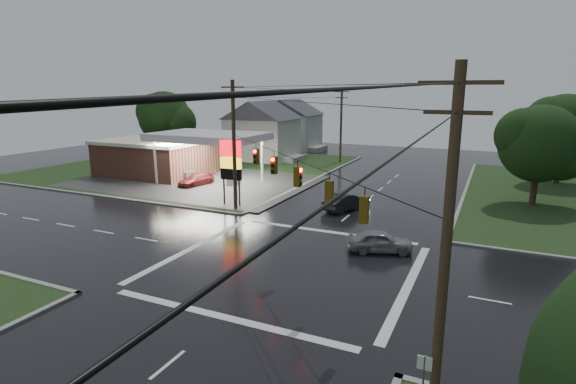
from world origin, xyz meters
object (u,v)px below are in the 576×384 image
at_px(pylon_sign, 231,162).
at_px(utility_pole_se, 446,246).
at_px(utility_pole_nw, 234,144).
at_px(car_pump, 196,180).
at_px(tree_nw_behind, 166,118).
at_px(car_crossing, 380,241).
at_px(house_near, 263,130).
at_px(tree_ne_far, 565,128).
at_px(utility_pole_n, 341,124).
at_px(tree_ne_near, 541,144).
at_px(house_far, 290,124).
at_px(gas_station, 165,154).
at_px(car_north, 346,202).

relative_size(pylon_sign, utility_pole_se, 0.55).
relative_size(utility_pole_nw, car_pump, 2.48).
bearing_deg(car_pump, tree_nw_behind, 148.45).
bearing_deg(car_pump, car_crossing, -16.25).
distance_m(house_near, tree_ne_far, 38.19).
xyz_separation_m(utility_pole_se, utility_pole_n, (-19.00, 47.50, -0.25)).
bearing_deg(tree_ne_near, utility_pole_nw, -152.14).
bearing_deg(house_near, tree_ne_far, -3.01).
xyz_separation_m(pylon_sign, utility_pole_nw, (1.00, -1.00, 1.71)).
relative_size(house_near, car_pump, 2.49).
distance_m(house_far, tree_ne_far, 41.57).
distance_m(house_far, car_pump, 32.24).
distance_m(utility_pole_n, car_crossing, 36.58).
relative_size(utility_pole_nw, house_near, 1.00).
bearing_deg(car_pump, tree_ne_far, 37.19).
height_order(utility_pole_nw, tree_ne_far, utility_pole_nw).
height_order(gas_station, car_pump, gas_station).
bearing_deg(tree_nw_behind, pylon_sign, -39.87).
bearing_deg(car_crossing, utility_pole_n, 2.61).
xyz_separation_m(house_far, tree_ne_near, (36.09, -26.01, 1.16)).
height_order(house_far, car_north, house_far).
height_order(utility_pole_n, car_crossing, utility_pole_n).
xyz_separation_m(pylon_sign, tree_ne_far, (27.65, 23.49, 2.17)).
relative_size(utility_pole_nw, car_crossing, 2.66).
relative_size(utility_pole_n, tree_nw_behind, 1.05).
relative_size(tree_ne_far, car_crossing, 2.37).
distance_m(utility_pole_nw, tree_ne_near, 26.74).
xyz_separation_m(gas_station, house_far, (3.73, 28.30, 1.86)).
distance_m(tree_ne_near, car_crossing, 20.61).
distance_m(gas_station, utility_pole_n, 24.60).
distance_m(pylon_sign, house_far, 39.21).
height_order(house_near, car_north, house_near).
height_order(utility_pole_n, tree_ne_far, utility_pole_n).
height_order(house_far, car_pump, house_far).
height_order(house_near, house_far, same).
bearing_deg(gas_station, tree_ne_near, 3.30).
bearing_deg(utility_pole_se, house_far, 118.68).
distance_m(utility_pole_se, tree_ne_near, 31.83).
bearing_deg(car_pump, house_far, 106.69).
height_order(utility_pole_nw, utility_pole_se, same).
relative_size(utility_pole_nw, tree_ne_near, 1.22).
bearing_deg(car_pump, tree_ne_near, 20.77).
xyz_separation_m(car_north, car_pump, (-17.78, 2.73, -0.10)).
relative_size(pylon_sign, car_pump, 1.35).
height_order(house_far, tree_ne_near, tree_ne_near).
relative_size(tree_nw_behind, car_north, 2.20).
bearing_deg(car_north, house_near, -25.45).
distance_m(utility_pole_n, tree_ne_near, 28.55).
relative_size(utility_pole_nw, house_far, 1.00).
xyz_separation_m(gas_station, pylon_sign, (15.18, -9.20, 1.46)).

